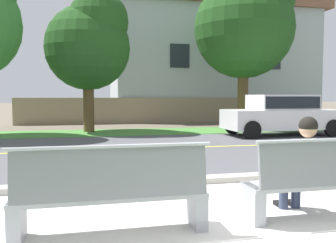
# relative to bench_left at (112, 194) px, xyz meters

# --- Properties ---
(ground_plane) EXTENTS (140.00, 140.00, 0.00)m
(ground_plane) POSITION_rel_bench_left_xyz_m (1.31, 7.71, -0.47)
(ground_plane) COLOR #665B4C
(sidewalk_pavement) EXTENTS (44.00, 3.60, 0.01)m
(sidewalk_pavement) POSITION_rel_bench_left_xyz_m (1.31, 0.11, -0.46)
(sidewalk_pavement) COLOR beige
(sidewalk_pavement) RESTS_ON ground_plane
(curb_edge) EXTENTS (44.00, 0.30, 0.11)m
(curb_edge) POSITION_rel_bench_left_xyz_m (1.31, 2.06, -0.41)
(curb_edge) COLOR #ADA89E
(curb_edge) RESTS_ON ground_plane
(street_asphalt) EXTENTS (52.00, 8.00, 0.01)m
(street_asphalt) POSITION_rel_bench_left_xyz_m (1.31, 6.21, -0.46)
(street_asphalt) COLOR #515156
(street_asphalt) RESTS_ON ground_plane
(road_centre_line) EXTENTS (48.00, 0.14, 0.01)m
(road_centre_line) POSITION_rel_bench_left_xyz_m (1.31, 6.21, -0.46)
(road_centre_line) COLOR #E0CC4C
(road_centre_line) RESTS_ON ground_plane
(far_verge_grass) EXTENTS (48.00, 2.80, 0.02)m
(far_verge_grass) POSITION_rel_bench_left_xyz_m (1.31, 11.05, -0.46)
(far_verge_grass) COLOR #478438
(far_verge_grass) RESTS_ON ground_plane
(bench_left) EXTENTS (2.07, 0.48, 1.01)m
(bench_left) POSITION_rel_bench_left_xyz_m (0.00, 0.00, 0.00)
(bench_left) COLOR #9EA0A8
(bench_left) RESTS_ON ground_plane
(bench_right) EXTENTS (2.07, 0.48, 1.01)m
(bench_right) POSITION_rel_bench_left_xyz_m (2.61, 0.00, 0.00)
(bench_right) COLOR #9EA0A8
(bench_right) RESTS_ON ground_plane
(seated_person_white) EXTENTS (0.52, 0.68, 1.25)m
(seated_person_white) POSITION_rel_bench_left_xyz_m (2.36, 0.17, 0.21)
(seated_person_white) COLOR #333D56
(seated_person_white) RESTS_ON ground_plane
(car_white_near) EXTENTS (4.30, 1.86, 1.54)m
(car_white_near) POSITION_rel_bench_left_xyz_m (6.94, 8.61, 0.39)
(car_white_near) COLOR silver
(car_white_near) RESTS_ON ground_plane
(shade_tree_left) EXTENTS (3.46, 3.46, 5.72)m
(shade_tree_left) POSITION_rel_bench_left_xyz_m (-0.06, 11.46, 3.24)
(shade_tree_left) COLOR brown
(shade_tree_left) RESTS_ON ground_plane
(shade_tree_centre) EXTENTS (4.64, 4.64, 7.65)m
(shade_tree_centre) POSITION_rel_bench_left_xyz_m (7.11, 12.08, 4.51)
(shade_tree_centre) COLOR brown
(shade_tree_centre) RESTS_ON ground_plane
(garden_wall) EXTENTS (13.00, 0.36, 1.40)m
(garden_wall) POSITION_rel_bench_left_xyz_m (2.60, 15.83, 0.23)
(garden_wall) COLOR gray
(garden_wall) RESTS_ON ground_plane
(house_across_street) EXTENTS (13.42, 6.91, 7.34)m
(house_across_street) POSITION_rel_bench_left_xyz_m (7.62, 19.03, 3.25)
(house_across_street) COLOR #A3ADB2
(house_across_street) RESTS_ON ground_plane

